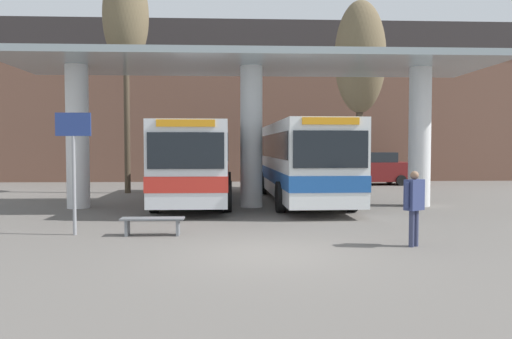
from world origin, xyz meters
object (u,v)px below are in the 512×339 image
(transit_bus_left_bay, at_px, (197,159))
(info_sign_platform, at_px, (74,148))
(transit_bus_center_bay, at_px, (300,158))
(pedestrian_waiting, at_px, (414,201))
(poplar_tree_behind_left, at_px, (126,18))
(parked_car_street, at_px, (373,169))
(waiting_bench_near_pillar, at_px, (153,222))
(poplar_tree_behind_right, at_px, (360,58))

(transit_bus_left_bay, height_order, info_sign_platform, info_sign_platform)
(transit_bus_center_bay, xyz_separation_m, pedestrian_waiting, (1.35, -9.59, -0.74))
(poplar_tree_behind_left, height_order, parked_car_street, poplar_tree_behind_left)
(waiting_bench_near_pillar, relative_size, poplar_tree_behind_right, 0.16)
(poplar_tree_behind_left, relative_size, parked_car_street, 2.45)
(info_sign_platform, bearing_deg, transit_bus_center_bay, 47.97)
(poplar_tree_behind_left, bearing_deg, info_sign_platform, -84.79)
(transit_bus_center_bay, bearing_deg, poplar_tree_behind_right, -128.26)
(poplar_tree_behind_left, xyz_separation_m, poplar_tree_behind_right, (11.86, 1.18, -1.62))
(parked_car_street, bearing_deg, poplar_tree_behind_left, -164.44)
(info_sign_platform, relative_size, poplar_tree_behind_left, 0.29)
(waiting_bench_near_pillar, distance_m, parked_car_street, 19.73)
(waiting_bench_near_pillar, bearing_deg, poplar_tree_behind_left, 104.64)
(transit_bus_center_bay, height_order, parked_car_street, transit_bus_center_bay)
(poplar_tree_behind_left, bearing_deg, waiting_bench_near_pillar, -75.36)
(transit_bus_center_bay, xyz_separation_m, poplar_tree_behind_left, (-7.99, 4.03, 6.72))
(poplar_tree_behind_right, xyz_separation_m, parked_car_street, (1.79, 3.60, -5.96))
(waiting_bench_near_pillar, xyz_separation_m, poplar_tree_behind_right, (8.75, 13.07, 6.57))
(waiting_bench_near_pillar, height_order, pedestrian_waiting, pedestrian_waiting)
(transit_bus_center_bay, height_order, pedestrian_waiting, transit_bus_center_bay)
(transit_bus_center_bay, bearing_deg, transit_bus_left_bay, -1.39)
(pedestrian_waiting, relative_size, poplar_tree_behind_left, 0.16)
(pedestrian_waiting, xyz_separation_m, poplar_tree_behind_right, (2.52, 14.80, 5.85))
(waiting_bench_near_pillar, xyz_separation_m, pedestrian_waiting, (6.23, -1.73, 0.72))
(transit_bus_center_bay, relative_size, poplar_tree_behind_right, 1.17)
(transit_bus_left_bay, distance_m, transit_bus_center_bay, 4.29)
(pedestrian_waiting, height_order, poplar_tree_behind_left, poplar_tree_behind_left)
(poplar_tree_behind_left, height_order, poplar_tree_behind_right, poplar_tree_behind_left)
(transit_bus_center_bay, relative_size, pedestrian_waiting, 6.65)
(waiting_bench_near_pillar, bearing_deg, transit_bus_center_bay, 58.11)
(transit_bus_left_bay, bearing_deg, pedestrian_waiting, 120.03)
(waiting_bench_near_pillar, distance_m, poplar_tree_behind_right, 17.05)
(transit_bus_center_bay, xyz_separation_m, info_sign_platform, (-6.93, -7.68, 0.45))
(waiting_bench_near_pillar, bearing_deg, transit_bus_left_bay, 85.60)
(pedestrian_waiting, bearing_deg, transit_bus_left_bay, 86.20)
(info_sign_platform, bearing_deg, parked_car_street, 52.67)
(transit_bus_left_bay, distance_m, pedestrian_waiting, 11.12)
(transit_bus_left_bay, xyz_separation_m, parked_car_street, (9.94, 8.84, -0.83))
(transit_bus_left_bay, height_order, transit_bus_center_bay, transit_bus_center_bay)
(pedestrian_waiting, bearing_deg, poplar_tree_behind_right, 46.05)
(pedestrian_waiting, bearing_deg, transit_bus_center_bay, 63.70)
(transit_bus_left_bay, xyz_separation_m, transit_bus_center_bay, (4.28, 0.02, 0.03))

